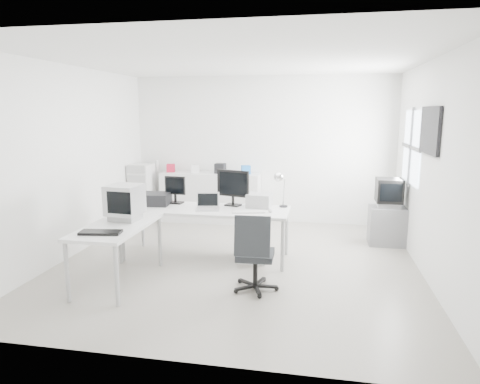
% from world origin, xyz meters
% --- Properties ---
extents(floor, '(5.00, 5.00, 0.01)m').
position_xyz_m(floor, '(0.00, 0.00, 0.00)').
color(floor, beige).
rests_on(floor, ground).
extents(ceiling, '(5.00, 5.00, 0.01)m').
position_xyz_m(ceiling, '(0.00, 0.00, 2.80)').
color(ceiling, white).
rests_on(ceiling, back_wall).
extents(back_wall, '(5.00, 0.02, 2.80)m').
position_xyz_m(back_wall, '(0.00, 2.50, 1.40)').
color(back_wall, white).
rests_on(back_wall, floor).
extents(left_wall, '(0.02, 5.00, 2.80)m').
position_xyz_m(left_wall, '(-2.50, 0.00, 1.40)').
color(left_wall, white).
rests_on(left_wall, floor).
extents(right_wall, '(0.02, 5.00, 2.80)m').
position_xyz_m(right_wall, '(2.50, 0.00, 1.40)').
color(right_wall, white).
rests_on(right_wall, floor).
extents(window, '(0.02, 1.20, 1.10)m').
position_xyz_m(window, '(2.48, 1.20, 1.60)').
color(window, white).
rests_on(window, right_wall).
extents(wall_picture, '(0.04, 0.90, 0.60)m').
position_xyz_m(wall_picture, '(2.47, 0.10, 1.90)').
color(wall_picture, black).
rests_on(wall_picture, right_wall).
extents(main_desk, '(2.40, 0.80, 0.75)m').
position_xyz_m(main_desk, '(-0.49, 0.16, 0.38)').
color(main_desk, silver).
rests_on(main_desk, floor).
extents(side_desk, '(0.70, 1.40, 0.75)m').
position_xyz_m(side_desk, '(-1.34, -0.94, 0.38)').
color(side_desk, silver).
rests_on(side_desk, floor).
extents(drawer_pedestal, '(0.40, 0.50, 0.60)m').
position_xyz_m(drawer_pedestal, '(0.21, 0.21, 0.30)').
color(drawer_pedestal, silver).
rests_on(drawer_pedestal, floor).
extents(inkjet_printer, '(0.52, 0.42, 0.17)m').
position_xyz_m(inkjet_printer, '(-1.34, 0.26, 0.84)').
color(inkjet_printer, black).
rests_on(inkjet_printer, main_desk).
extents(lcd_monitor_small, '(0.34, 0.22, 0.41)m').
position_xyz_m(lcd_monitor_small, '(-1.04, 0.41, 0.95)').
color(lcd_monitor_small, black).
rests_on(lcd_monitor_small, main_desk).
extents(lcd_monitor_large, '(0.56, 0.35, 0.54)m').
position_xyz_m(lcd_monitor_large, '(-0.14, 0.41, 1.02)').
color(lcd_monitor_large, black).
rests_on(lcd_monitor_large, main_desk).
extents(laptop, '(0.43, 0.44, 0.25)m').
position_xyz_m(laptop, '(-0.44, 0.06, 0.87)').
color(laptop, '#B7B7BA').
rests_on(laptop, main_desk).
extents(white_keyboard, '(0.48, 0.25, 0.02)m').
position_xyz_m(white_keyboard, '(0.16, 0.01, 0.76)').
color(white_keyboard, silver).
rests_on(white_keyboard, main_desk).
extents(white_mouse, '(0.06, 0.06, 0.06)m').
position_xyz_m(white_mouse, '(0.46, 0.06, 0.78)').
color(white_mouse, silver).
rests_on(white_mouse, main_desk).
extents(laser_printer, '(0.37, 0.32, 0.20)m').
position_xyz_m(laser_printer, '(0.26, 0.38, 0.85)').
color(laser_printer, '#A1A1A1').
rests_on(laser_printer, main_desk).
extents(desk_lamp, '(0.18, 0.18, 0.44)m').
position_xyz_m(desk_lamp, '(0.61, 0.46, 0.97)').
color(desk_lamp, silver).
rests_on(desk_lamp, main_desk).
extents(crt_monitor, '(0.46, 0.46, 0.48)m').
position_xyz_m(crt_monitor, '(-1.34, -0.69, 0.99)').
color(crt_monitor, '#B7B7BA').
rests_on(crt_monitor, side_desk).
extents(black_keyboard, '(0.49, 0.25, 0.03)m').
position_xyz_m(black_keyboard, '(-1.34, -1.34, 0.77)').
color(black_keyboard, black).
rests_on(black_keyboard, side_desk).
extents(office_chair, '(0.58, 0.58, 0.98)m').
position_xyz_m(office_chair, '(0.39, -0.86, 0.49)').
color(office_chair, '#282A2E').
rests_on(office_chair, floor).
extents(tv_cabinet, '(0.57, 0.47, 0.62)m').
position_xyz_m(tv_cabinet, '(2.22, 1.34, 0.31)').
color(tv_cabinet, slate).
rests_on(tv_cabinet, floor).
extents(crt_tv, '(0.50, 0.48, 0.45)m').
position_xyz_m(crt_tv, '(2.22, 1.34, 0.85)').
color(crt_tv, black).
rests_on(crt_tv, tv_cabinet).
extents(sideboard, '(1.93, 0.48, 0.96)m').
position_xyz_m(sideboard, '(-0.97, 2.24, 0.48)').
color(sideboard, silver).
rests_on(sideboard, floor).
extents(clutter_box_a, '(0.18, 0.17, 0.16)m').
position_xyz_m(clutter_box_a, '(-1.77, 2.24, 1.04)').
color(clutter_box_a, '#B01932').
rests_on(clutter_box_a, sideboard).
extents(clutter_box_b, '(0.18, 0.17, 0.15)m').
position_xyz_m(clutter_box_b, '(-1.27, 2.24, 1.04)').
color(clutter_box_b, silver).
rests_on(clutter_box_b, sideboard).
extents(clutter_box_c, '(0.21, 0.19, 0.19)m').
position_xyz_m(clutter_box_c, '(-0.77, 2.24, 1.06)').
color(clutter_box_c, black).
rests_on(clutter_box_c, sideboard).
extents(clutter_box_d, '(0.20, 0.19, 0.16)m').
position_xyz_m(clutter_box_d, '(-0.27, 2.24, 1.05)').
color(clutter_box_d, blue).
rests_on(clutter_box_d, sideboard).
extents(clutter_bottle, '(0.07, 0.07, 0.22)m').
position_xyz_m(clutter_bottle, '(-2.07, 2.28, 1.07)').
color(clutter_bottle, silver).
rests_on(clutter_bottle, sideboard).
extents(filing_cabinet, '(0.40, 0.47, 1.13)m').
position_xyz_m(filing_cabinet, '(-2.28, 1.99, 0.57)').
color(filing_cabinet, silver).
rests_on(filing_cabinet, floor).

